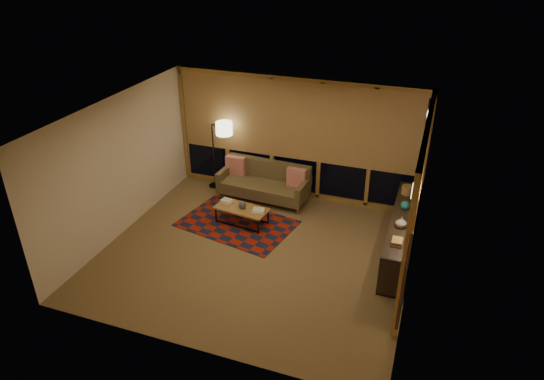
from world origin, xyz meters
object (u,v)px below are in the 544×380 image
(coffee_table, at_px, (242,216))
(floor_lamp, at_px, (213,153))
(bookshelf, at_px, (400,233))
(sofa, at_px, (263,183))

(coffee_table, relative_size, floor_lamp, 0.64)
(bookshelf, bearing_deg, coffee_table, -177.82)
(coffee_table, height_order, bookshelf, bookshelf)
(sofa, xyz_separation_m, bookshelf, (3.08, -1.00, -0.04))
(bookshelf, bearing_deg, sofa, 162.00)
(sofa, xyz_separation_m, coffee_table, (-0.05, -1.12, -0.22))
(sofa, height_order, bookshelf, sofa)
(bookshelf, bearing_deg, floor_lamp, 164.39)
(sofa, xyz_separation_m, floor_lamp, (-1.30, 0.22, 0.43))
(sofa, relative_size, coffee_table, 1.83)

